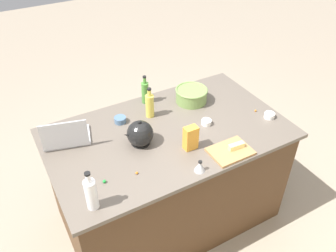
{
  "coord_description": "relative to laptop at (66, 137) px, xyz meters",
  "views": [
    {
      "loc": [
        0.95,
        1.69,
        2.44
      ],
      "look_at": [
        0.0,
        0.0,
        0.95
      ],
      "focal_mm": 37.36,
      "sensor_mm": 36.0,
      "label": 1
    }
  ],
  "objects": [
    {
      "name": "candy_4",
      "position": [
        -0.09,
        0.48,
        -0.04
      ],
      "size": [
        0.02,
        0.02,
        0.02
      ],
      "primitive_type": "sphere",
      "color": "green",
      "rests_on": "island_counter"
    },
    {
      "name": "butter_stick_left",
      "position": [
        -0.95,
        0.63,
        -0.01
      ],
      "size": [
        0.11,
        0.04,
        0.04
      ],
      "primitive_type": "cube",
      "rotation": [
        0.0,
        0.0,
        -0.08
      ],
      "color": "#F4E58C",
      "rests_on": "cutting_board"
    },
    {
      "name": "mixing_bowl_large",
      "position": [
        -1.01,
        -0.02,
        0.01
      ],
      "size": [
        0.25,
        0.25,
        0.11
      ],
      "color": "#72934C",
      "rests_on": "island_counter"
    },
    {
      "name": "cutting_board",
      "position": [
        -0.91,
        0.63,
        -0.04
      ],
      "size": [
        0.27,
        0.2,
        0.02
      ],
      "primitive_type": "cube",
      "color": "#AD7F4C",
      "rests_on": "island_counter"
    },
    {
      "name": "bottle_vinegar",
      "position": [
        0.03,
        0.62,
        0.06
      ],
      "size": [
        0.07,
        0.07,
        0.26
      ],
      "color": "white",
      "rests_on": "island_counter"
    },
    {
      "name": "kitchen_timer",
      "position": [
        -0.64,
        0.67,
        -0.01
      ],
      "size": [
        0.07,
        0.07,
        0.08
      ],
      "color": "#B2B2B7",
      "rests_on": "island_counter"
    },
    {
      "name": "candy_5",
      "position": [
        -1.06,
        -0.16,
        -0.04
      ],
      "size": [
        0.02,
        0.02,
        0.02
      ],
      "primitive_type": "sphere",
      "color": "#CC3399",
      "rests_on": "island_counter"
    },
    {
      "name": "bottle_olive",
      "position": [
        -0.68,
        -0.18,
        0.05
      ],
      "size": [
        0.06,
        0.06,
        0.23
      ],
      "color": "#4C8C38",
      "rests_on": "island_counter"
    },
    {
      "name": "island_counter",
      "position": [
        -0.66,
        0.23,
        -0.5
      ],
      "size": [
        1.7,
        1.01,
        0.9
      ],
      "color": "#4C331E",
      "rests_on": "ground"
    },
    {
      "name": "candy_7",
      "position": [
        -0.28,
        0.51,
        -0.04
      ],
      "size": [
        0.02,
        0.02,
        0.02
      ],
      "primitive_type": "sphere",
      "color": "orange",
      "rests_on": "island_counter"
    },
    {
      "name": "candy_1",
      "position": [
        -0.4,
        0.19,
        -0.04
      ],
      "size": [
        0.02,
        0.02,
        0.02
      ],
      "primitive_type": "sphere",
      "color": "#CC3399",
      "rests_on": "island_counter"
    },
    {
      "name": "candy_0",
      "position": [
        -0.17,
        -0.11,
        -0.04
      ],
      "size": [
        0.02,
        0.02,
        0.02
      ],
      "primitive_type": "sphere",
      "color": "green",
      "rests_on": "island_counter"
    },
    {
      "name": "candy_3",
      "position": [
        -1.36,
        0.34,
        -0.04
      ],
      "size": [
        0.02,
        0.02,
        0.02
      ],
      "primitive_type": "sphere",
      "color": "orange",
      "rests_on": "island_counter"
    },
    {
      "name": "ramekin_medium",
      "position": [
        -0.94,
        0.29,
        -0.03
      ],
      "size": [
        0.07,
        0.07,
        0.04
      ],
      "primitive_type": "cylinder",
      "color": "white",
      "rests_on": "island_counter"
    },
    {
      "name": "candy_2",
      "position": [
        -0.0,
        0.42,
        -0.04
      ],
      "size": [
        0.02,
        0.02,
        0.02
      ],
      "primitive_type": "sphere",
      "color": "orange",
      "rests_on": "island_counter"
    },
    {
      "name": "candy_bag",
      "position": [
        -0.7,
        0.46,
        0.04
      ],
      "size": [
        0.09,
        0.06,
        0.17
      ],
      "primitive_type": "cube",
      "color": "gold",
      "rests_on": "island_counter"
    },
    {
      "name": "candy_8",
      "position": [
        0.03,
        -0.04,
        -0.04
      ],
      "size": [
        0.02,
        0.02,
        0.02
      ],
      "primitive_type": "sphere",
      "color": "red",
      "rests_on": "island_counter"
    },
    {
      "name": "ramekin_wide",
      "position": [
        -1.4,
        0.45,
        -0.03
      ],
      "size": [
        0.08,
        0.08,
        0.04
      ],
      "primitive_type": "cylinder",
      "color": "white",
      "rests_on": "island_counter"
    },
    {
      "name": "kettle",
      "position": [
        -0.43,
        0.25,
        0.03
      ],
      "size": [
        0.21,
        0.18,
        0.2
      ],
      "color": "black",
      "rests_on": "island_counter"
    },
    {
      "name": "ground_plane",
      "position": [
        -0.66,
        0.23,
        -0.95
      ],
      "size": [
        12.0,
        12.0,
        0.0
      ],
      "primitive_type": "plane",
      "color": "gray"
    },
    {
      "name": "bottle_oil",
      "position": [
        -0.63,
        0.0,
        0.05
      ],
      "size": [
        0.06,
        0.06,
        0.24
      ],
      "color": "#DBC64C",
      "rests_on": "island_counter"
    },
    {
      "name": "laptop",
      "position": [
        0.0,
        0.0,
        0.0
      ],
      "size": [
        0.36,
        0.3,
        0.22
      ],
      "color": "#B7B7BC",
      "rests_on": "island_counter"
    },
    {
      "name": "candy_6",
      "position": [
        -1.02,
        0.09,
        -0.04
      ],
      "size": [
        0.02,
        0.02,
        0.02
      ],
      "primitive_type": "sphere",
      "color": "yellow",
      "rests_on": "island_counter"
    },
    {
      "name": "ramekin_small",
      "position": [
        -0.41,
        -0.03,
        -0.02
      ],
      "size": [
        0.09,
        0.09,
        0.04
      ],
      "primitive_type": "cylinder",
      "color": "slate",
      "rests_on": "island_counter"
    }
  ]
}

